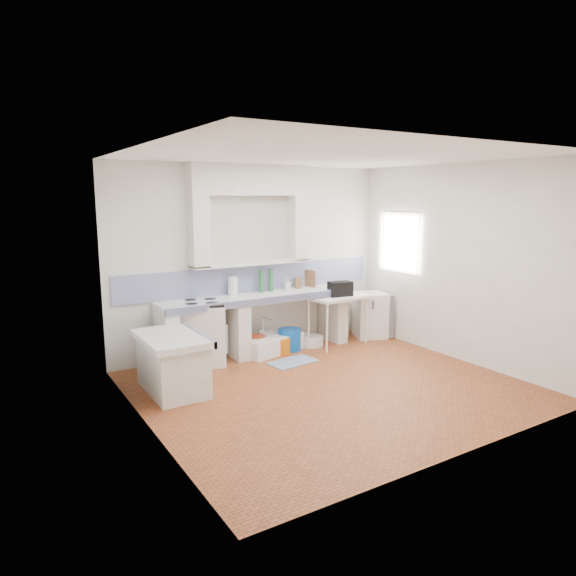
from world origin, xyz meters
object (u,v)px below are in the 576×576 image
fridge (370,315)px  sink (270,344)px  stove (202,334)px  side_table (338,320)px

fridge → sink: bearing=-161.9°
stove → sink: (1.08, -0.02, -0.31)m
sink → fridge: bearing=-19.4°
sink → fridge: (1.87, -0.14, 0.26)m
stove → side_table: (2.20, -0.26, -0.03)m
stove → sink: 1.12m
stove → side_table: 2.21m
fridge → side_table: bearing=-150.7°
sink → fridge: fridge is taller
sink → side_table: side_table is taller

